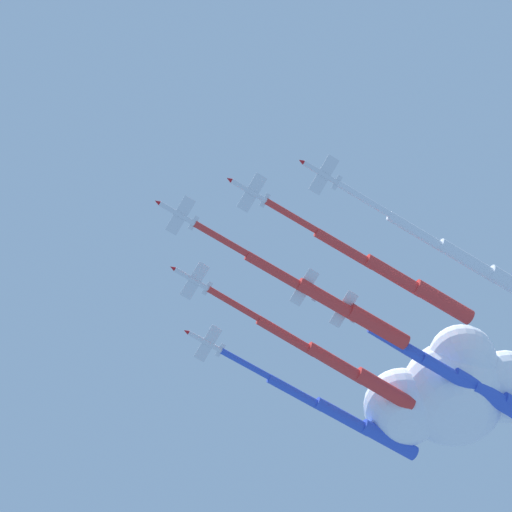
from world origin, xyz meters
name	(u,v)px	position (x,y,z in m)	size (l,w,h in m)	color
jet_lead	(329,300)	(16.02, 9.56, 147.63)	(56.29, 36.10, 4.33)	silver
jet_port_inner	(395,276)	(30.59, 4.75, 150.07)	(55.60, 35.29, 4.33)	silver
jet_starboard_inner	(337,363)	(18.56, 25.69, 148.18)	(56.07, 37.19, 4.33)	silver
jet_port_mid	(470,261)	(46.35, 0.85, 149.39)	(56.76, 35.89, 4.36)	silver
jet_starboard_mid	(344,417)	(20.59, 39.76, 148.23)	(55.09, 35.23, 4.36)	silver
jet_port_outer	(453,376)	(44.86, 28.57, 147.98)	(59.81, 39.65, 4.38)	silver
jet_starboard_outer	(484,389)	(52.44, 32.38, 148.52)	(57.84, 37.03, 4.26)	silver
cloud_puff	(452,390)	(47.22, 37.90, 157.11)	(43.08, 28.93, 26.85)	white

